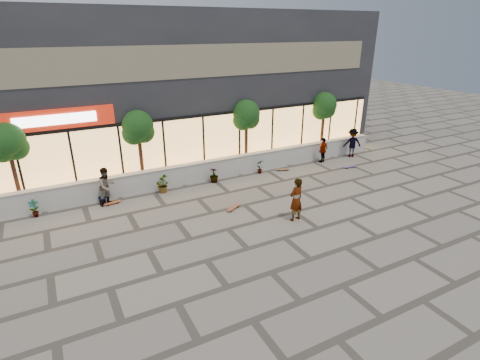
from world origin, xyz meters
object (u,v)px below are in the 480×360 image
skateboard_center (233,207)px  skateboard_right_far (350,166)px  tree_mideast (246,117)px  tree_east (324,107)px  skater_right_near (323,150)px  skateboard_left (113,203)px  tree_west (8,144)px  skater_right_far (352,143)px  skater_left (107,186)px  skateboard_right_near (283,169)px  tree_midwest (138,129)px  skater_center (296,200)px

skateboard_center → skateboard_right_far: skateboard_center is taller
tree_mideast → tree_east: same height
skater_right_near → skateboard_center: 8.29m
tree_east → skateboard_left: tree_east is taller
tree_west → skateboard_center: bearing=-28.6°
skater_right_far → skateboard_center: (-9.92, -3.15, -0.81)m
skater_left → skateboard_right_near: bearing=-27.6°
skateboard_right_near → tree_midwest: bearing=-171.5°
tree_midwest → skateboard_center: (2.87, -4.55, -2.90)m
skater_left → skateboard_center: skater_left is taller
skater_left → skateboard_right_near: 9.56m
tree_midwest → skater_left: tree_midwest is taller
tree_east → skater_center: bearing=-135.5°
skateboard_left → skateboard_right_near: (9.38, -0.00, 0.00)m
tree_mideast → skateboard_left: 8.49m
skateboard_right_far → tree_midwest: bearing=167.8°
tree_mideast → skateboard_right_far: bearing=-29.1°
skateboard_right_far → skateboard_right_near: bearing=161.3°
tree_midwest → skateboard_right_far: 12.01m
tree_west → skater_center: 12.37m
skateboard_right_near → skater_right_far: bearing=20.8°
tree_east → skater_left: (-13.47, -1.40, -2.10)m
skateboard_center → skateboard_left: size_ratio=1.11×
skateboard_right_far → tree_mideast: bearing=153.3°
tree_mideast → skateboard_right_near: 3.62m
tree_east → skateboard_center: 10.18m
skater_right_near → skateboard_left: (-12.33, -0.10, -0.69)m
tree_mideast → skater_left: size_ratio=2.20×
tree_west → tree_east: 17.00m
skater_left → skater_right_far: size_ratio=0.99×
tree_mideast → skateboard_right_far: size_ratio=4.73×
skater_center → tree_east: bearing=-144.8°
skater_right_near → skateboard_right_near: (-2.94, -0.10, -0.69)m
skateboard_right_far → skater_right_far: bearing=48.0°
tree_mideast → tree_east: bearing=0.0°
skater_right_far → skater_right_near: bearing=21.7°
tree_midwest → skater_left: 3.20m
skater_right_far → skateboard_right_near: 5.30m
tree_mideast → skater_center: size_ratio=2.08×
skater_right_near → skateboard_right_far: 1.85m
tree_east → skateboard_right_far: tree_east is taller
skater_left → skateboard_right_far: 13.36m
skateboard_center → tree_west: bearing=121.5°
tree_mideast → skater_right_far: (6.79, -1.40, -2.09)m
skater_center → skateboard_left: bearing=-47.6°
tree_mideast → tree_midwest: bearing=180.0°
skater_left → skateboard_right_far: size_ratio=2.15×
skater_left → skateboard_left: bearing=-61.8°
tree_west → skateboard_left: tree_west is taller
tree_midwest → skater_right_far: tree_midwest is taller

